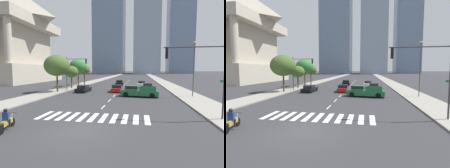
# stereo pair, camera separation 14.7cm
# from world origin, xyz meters

# --- Properties ---
(ground_plane) EXTENTS (800.00, 800.00, 0.00)m
(ground_plane) POSITION_xyz_m (0.00, 0.00, 0.00)
(ground_plane) COLOR #333335
(sidewalk_east) EXTENTS (4.00, 260.00, 0.15)m
(sidewalk_east) POSITION_xyz_m (11.29, 30.00, 0.07)
(sidewalk_east) COLOR gray
(sidewalk_east) RESTS_ON ground
(sidewalk_west) EXTENTS (4.00, 260.00, 0.15)m
(sidewalk_west) POSITION_xyz_m (-11.29, 30.00, 0.07)
(sidewalk_west) COLOR gray
(sidewalk_west) RESTS_ON ground
(crosswalk_near) EXTENTS (9.45, 2.73, 0.01)m
(crosswalk_near) POSITION_xyz_m (0.00, 3.35, 0.00)
(crosswalk_near) COLOR silver
(crosswalk_near) RESTS_ON ground
(lane_divider_center) EXTENTS (0.14, 50.00, 0.01)m
(lane_divider_center) POSITION_xyz_m (0.00, 31.35, 0.00)
(lane_divider_center) COLOR silver
(lane_divider_center) RESTS_ON ground
(motorcycle_lead) EXTENTS (0.91, 2.09, 1.49)m
(motorcycle_lead) POSITION_xyz_m (-4.92, -0.52, 0.58)
(motorcycle_lead) COLOR black
(motorcycle_lead) RESTS_ON ground
(pickup_truck) EXTENTS (5.78, 2.60, 1.67)m
(pickup_truck) POSITION_xyz_m (3.61, 15.12, 0.81)
(pickup_truck) COLOR #1E6038
(pickup_truck) RESTS_ON ground
(sedan_white_0) EXTENTS (2.13, 4.68, 1.35)m
(sedan_white_0) POSITION_xyz_m (4.43, 30.10, 0.62)
(sedan_white_0) COLOR silver
(sedan_white_0) RESTS_ON ground
(sedan_black_1) EXTENTS (1.92, 4.28, 1.25)m
(sedan_black_1) POSITION_xyz_m (-6.17, 18.98, 0.58)
(sedan_black_1) COLOR black
(sedan_black_1) RESTS_ON ground
(sedan_black_2) EXTENTS (2.01, 4.74, 1.36)m
(sedan_black_2) POSITION_xyz_m (-1.12, 32.40, 0.63)
(sedan_black_2) COLOR black
(sedan_black_2) RESTS_ON ground
(sedan_silver_3) EXTENTS (2.24, 4.64, 1.35)m
(sedan_silver_3) POSITION_xyz_m (5.41, 23.71, 0.62)
(sedan_silver_3) COLOR #B7BABF
(sedan_silver_3) RESTS_ON ground
(sedan_red_4) EXTENTS (2.20, 4.87, 1.27)m
(sedan_red_4) POSITION_xyz_m (-0.24, 20.47, 0.58)
(sedan_red_4) COLOR maroon
(sedan_red_4) RESTS_ON ground
(traffic_signal_near) EXTENTS (4.94, 0.28, 6.08)m
(traffic_signal_near) POSITION_xyz_m (8.68, 4.04, 4.33)
(traffic_signal_near) COLOR #333335
(traffic_signal_near) RESTS_ON sidewalk_east
(traffic_signal_far) EXTENTS (4.46, 0.28, 6.30)m
(traffic_signal_far) POSITION_xyz_m (-8.60, 20.74, 4.44)
(traffic_signal_far) COLOR #333335
(traffic_signal_far) RESTS_ON sidewalk_west
(street_lamp_east) EXTENTS (0.50, 0.24, 7.91)m
(street_lamp_east) POSITION_xyz_m (11.59, 15.82, 4.71)
(street_lamp_east) COLOR #3F3F42
(street_lamp_east) RESTS_ON sidewalk_east
(street_tree_nearest) EXTENTS (4.36, 4.36, 6.46)m
(street_tree_nearest) POSITION_xyz_m (-10.49, 17.57, 4.75)
(street_tree_nearest) COLOR #4C3823
(street_tree_nearest) RESTS_ON sidewalk_west
(street_tree_second) EXTENTS (2.88, 2.88, 4.66)m
(street_tree_second) POSITION_xyz_m (-10.49, 23.98, 3.57)
(street_tree_second) COLOR #4C3823
(street_tree_second) RESTS_ON sidewalk_west
(street_tree_third) EXTENTS (4.03, 4.03, 6.39)m
(street_tree_third) POSITION_xyz_m (-10.49, 28.07, 4.81)
(street_tree_third) COLOR #4C3823
(street_tree_third) RESTS_ON sidewalk_west
(street_tree_fourth) EXTENTS (3.08, 3.08, 5.23)m
(street_tree_fourth) POSITION_xyz_m (-10.49, 32.59, 4.05)
(street_tree_fourth) COLOR #4C3823
(street_tree_fourth) RESTS_ON sidewalk_west
(war_memorial) EXTENTS (28.04, 28.04, 33.15)m
(war_memorial) POSITION_xyz_m (-40.63, 39.87, 17.00)
(war_memorial) COLOR #BCB29E
(war_memorial) RESTS_ON ground
(office_tower_left_skyline) EXTENTS (27.25, 29.03, 91.44)m
(office_tower_left_skyline) POSITION_xyz_m (-24.18, 150.96, 45.19)
(office_tower_left_skyline) COLOR slate
(office_tower_left_skyline) RESTS_ON ground
(office_tower_center_skyline) EXTENTS (23.02, 28.37, 130.56)m
(office_tower_center_skyline) POSITION_xyz_m (9.98, 152.13, 58.85)
(office_tower_center_skyline) COLOR #8C9EB2
(office_tower_center_skyline) RESTS_ON ground
(office_tower_right_skyline) EXTENTS (23.89, 22.88, 140.11)m
(office_tower_right_skyline) POSITION_xyz_m (44.36, 175.46, 63.77)
(office_tower_right_skyline) COLOR slate
(office_tower_right_skyline) RESTS_ON ground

